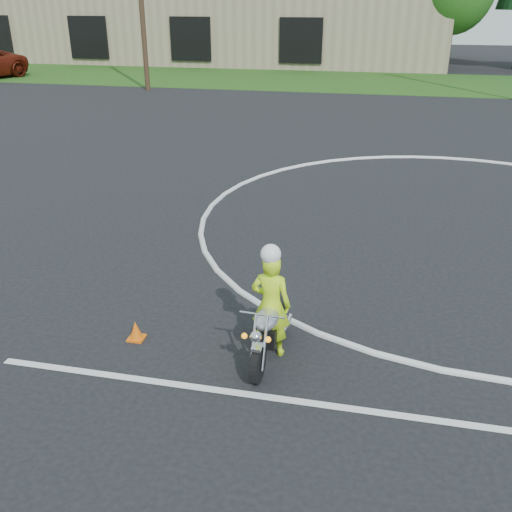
# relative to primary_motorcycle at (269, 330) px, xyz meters

# --- Properties ---
(ground) EXTENTS (120.00, 120.00, 0.00)m
(ground) POSITION_rel_primary_motorcycle_xyz_m (3.36, 3.09, -0.45)
(ground) COLOR black
(ground) RESTS_ON ground
(grass_strip) EXTENTS (120.00, 10.00, 0.02)m
(grass_strip) POSITION_rel_primary_motorcycle_xyz_m (3.36, 30.09, -0.44)
(grass_strip) COLOR #1E4714
(grass_strip) RESTS_ON ground
(primary_motorcycle) EXTENTS (0.62, 1.77, 0.93)m
(primary_motorcycle) POSITION_rel_primary_motorcycle_xyz_m (0.00, 0.00, 0.00)
(primary_motorcycle) COLOR black
(primary_motorcycle) RESTS_ON ground
(rider_primary_grp) EXTENTS (0.59, 0.41, 1.73)m
(rider_primary_grp) POSITION_rel_primary_motorcycle_xyz_m (-0.00, 0.13, 0.38)
(rider_primary_grp) COLOR #C9FC1A
(rider_primary_grp) RESTS_ON ground
(warehouse) EXTENTS (41.00, 17.00, 8.30)m
(warehouse) POSITION_rel_primary_motorcycle_xyz_m (-14.65, 43.08, 3.71)
(warehouse) COLOR tan
(warehouse) RESTS_ON ground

